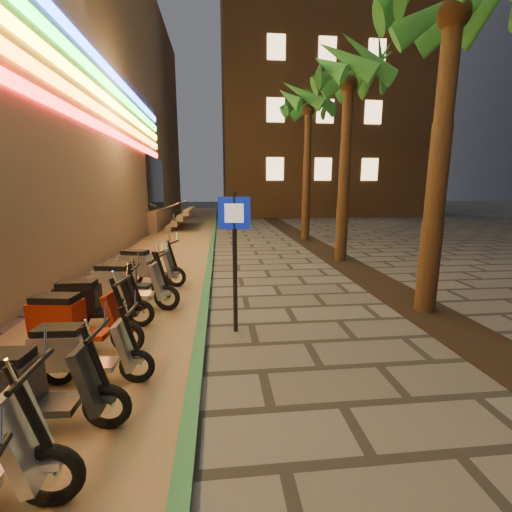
{
  "coord_description": "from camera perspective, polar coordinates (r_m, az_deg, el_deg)",
  "views": [
    {
      "loc": [
        -0.54,
        -4.27,
        2.47
      ],
      "look_at": [
        0.13,
        2.1,
        1.2
      ],
      "focal_mm": 24.0,
      "sensor_mm": 36.0,
      "label": 1
    }
  ],
  "objects": [
    {
      "name": "planting_strip",
      "position": [
        10.44,
        17.53,
        -2.92
      ],
      "size": [
        1.2,
        40.0,
        0.02
      ],
      "primitive_type": "cube",
      "color": "black",
      "rests_on": "ground"
    },
    {
      "name": "scooter_6",
      "position": [
        6.72,
        -25.44,
        -6.9
      ],
      "size": [
        1.64,
        0.58,
        1.16
      ],
      "rotation": [
        0.0,
        0.0,
        0.0
      ],
      "color": "black",
      "rests_on": "ground"
    },
    {
      "name": "scooter_5",
      "position": [
        5.91,
        -28.06,
        -9.47
      ],
      "size": [
        1.69,
        0.68,
        1.19
      ],
      "rotation": [
        0.0,
        0.0,
        -0.14
      ],
      "color": "black",
      "rests_on": "ground"
    },
    {
      "name": "palm_c",
      "position": [
        12.44,
        15.21,
        26.06
      ],
      "size": [
        2.97,
        3.02,
        6.91
      ],
      "color": "#472D19",
      "rests_on": "ground"
    },
    {
      "name": "pedestrian_sign",
      "position": [
        5.73,
        -3.58,
        2.06
      ],
      "size": [
        0.53,
        0.11,
        2.41
      ],
      "rotation": [
        0.0,
        0.0,
        -0.1
      ],
      "color": "black",
      "rests_on": "ground"
    },
    {
      "name": "scooter_3",
      "position": [
        4.36,
        -33.84,
        -17.76
      ],
      "size": [
        1.62,
        0.57,
        1.15
      ],
      "rotation": [
        0.0,
        0.0,
        -0.05
      ],
      "color": "black",
      "rests_on": "ground"
    },
    {
      "name": "palm_d",
      "position": [
        17.14,
        8.76,
        22.82
      ],
      "size": [
        2.97,
        3.02,
        7.16
      ],
      "color": "#472D19",
      "rests_on": "ground"
    },
    {
      "name": "scooter_7",
      "position": [
        7.52,
        -20.69,
        -4.43
      ],
      "size": [
        1.75,
        0.78,
        1.23
      ],
      "rotation": [
        0.0,
        0.0,
        -0.2
      ],
      "color": "black",
      "rests_on": "ground"
    },
    {
      "name": "ground",
      "position": [
        4.96,
        1.06,
        -18.66
      ],
      "size": [
        120.0,
        120.0,
        0.0
      ],
      "primitive_type": "plane",
      "color": "#474442",
      "rests_on": "ground"
    },
    {
      "name": "parking_strip",
      "position": [
        14.62,
        -14.05,
        1.2
      ],
      "size": [
        3.4,
        60.0,
        0.01
      ],
      "primitive_type": "cube",
      "color": "#8C7251",
      "rests_on": "ground"
    },
    {
      "name": "palm_b",
      "position": [
        8.1,
        30.17,
        31.87
      ],
      "size": [
        2.97,
        3.02,
        6.66
      ],
      "color": "#472D19",
      "rests_on": "ground"
    },
    {
      "name": "scooter_4",
      "position": [
        4.99,
        -27.34,
        -14.03
      ],
      "size": [
        1.46,
        0.51,
        1.03
      ],
      "rotation": [
        0.0,
        0.0,
        -0.04
      ],
      "color": "black",
      "rests_on": "ground"
    },
    {
      "name": "scooter_9",
      "position": [
        9.18,
        -17.95,
        -1.58
      ],
      "size": [
        1.7,
        0.83,
        1.2
      ],
      "rotation": [
        0.0,
        0.0,
        -0.25
      ],
      "color": "black",
      "rests_on": "ground"
    },
    {
      "name": "green_curb",
      "position": [
        14.48,
        -7.38,
        1.52
      ],
      "size": [
        0.18,
        60.0,
        0.1
      ],
      "primitive_type": "cube",
      "color": "#286D43",
      "rests_on": "ground"
    },
    {
      "name": "apartment_block",
      "position": [
        38.81,
        9.37,
        26.09
      ],
      "size": [
        18.0,
        16.06,
        25.0
      ],
      "color": "brown",
      "rests_on": "ground"
    },
    {
      "name": "scooter_8",
      "position": [
        8.32,
        -20.28,
        -3.35
      ],
      "size": [
        1.56,
        0.71,
        1.1
      ],
      "rotation": [
        0.0,
        0.0,
        -0.21
      ],
      "color": "black",
      "rests_on": "ground"
    }
  ]
}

